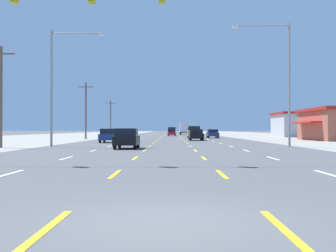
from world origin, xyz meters
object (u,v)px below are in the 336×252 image
at_px(suv_center_turn_distant_c, 171,131).
at_px(hatchback_center_turn_farther, 172,132).
at_px(hatchback_inner_left_nearest, 127,138).
at_px(streetlight_right_row_0, 283,74).
at_px(suv_inner_right_midfar, 194,132).
at_px(streetlight_left_row_0, 57,78).
at_px(hatchback_far_left_near, 109,136).
at_px(sedan_far_right_far, 213,134).
at_px(sedan_far_right_distant_b, 194,132).
at_px(suv_center_turn_farthest, 172,131).
at_px(box_truck_inner_right_distant_a, 184,128).
at_px(sedan_inner_right_mid, 196,135).

bearing_deg(suv_center_turn_distant_c, hatchback_center_turn_farther, -89.72).
height_order(hatchback_inner_left_nearest, hatchback_center_turn_farther, same).
bearing_deg(streetlight_right_row_0, hatchback_inner_left_nearest, -163.32).
distance_m(suv_inner_right_midfar, streetlight_left_row_0, 34.75).
bearing_deg(hatchback_far_left_near, hatchback_inner_left_nearest, -76.20).
bearing_deg(hatchback_inner_left_nearest, hatchback_far_left_near, 103.80).
bearing_deg(sedan_far_right_far, sedan_far_right_distant_b, 90.06).
bearing_deg(hatchback_inner_left_nearest, suv_center_turn_farthest, 87.16).
relative_size(sedan_far_right_far, streetlight_right_row_0, 0.43).
bearing_deg(streetlight_right_row_0, sedan_far_right_distant_b, 91.74).
distance_m(hatchback_inner_left_nearest, suv_center_turn_farthest, 71.10).
height_order(hatchback_inner_left_nearest, sedan_far_right_distant_b, hatchback_inner_left_nearest).
distance_m(box_truck_inner_right_distant_a, sedan_far_right_distant_b, 12.88).
distance_m(sedan_inner_right_mid, streetlight_left_row_0, 23.82).
relative_size(hatchback_center_turn_farther, suv_center_turn_farthest, 0.80).
bearing_deg(suv_center_turn_distant_c, streetlight_left_row_0, -95.88).
relative_size(suv_inner_right_midfar, sedan_far_right_distant_b, 1.09).
relative_size(sedan_inner_right_mid, streetlight_left_row_0, 0.45).
bearing_deg(suv_center_turn_farthest, sedan_far_right_far, -78.27).
xyz_separation_m(hatchback_inner_left_nearest, hatchback_center_turn_farther, (3.46, 59.49, 0.00)).
height_order(sedan_far_right_far, suv_center_turn_distant_c, suv_center_turn_distant_c).
bearing_deg(hatchback_inner_left_nearest, suv_center_turn_distant_c, 88.08).
bearing_deg(sedan_far_right_far, streetlight_left_row_0, -115.83).
bearing_deg(sedan_far_right_distant_b, box_truck_inner_right_distant_a, -105.23).
distance_m(sedan_inner_right_mid, hatchback_center_turn_farther, 36.46).
height_order(sedan_far_right_distant_b, suv_center_turn_distant_c, suv_center_turn_distant_c).
xyz_separation_m(suv_inner_right_midfar, sedan_far_right_far, (3.28, 2.76, -0.27)).
height_order(hatchback_inner_left_nearest, sedan_far_right_far, hatchback_inner_left_nearest).
xyz_separation_m(sedan_inner_right_mid, hatchback_center_turn_farther, (-3.18, 36.32, 0.03)).
bearing_deg(sedan_far_right_far, hatchback_far_left_near, -120.06).
bearing_deg(sedan_far_right_distant_b, sedan_inner_right_mid, -93.01).
relative_size(hatchback_inner_left_nearest, streetlight_left_row_0, 0.39).
bearing_deg(suv_inner_right_midfar, hatchback_inner_left_nearest, -101.18).
bearing_deg(streetlight_left_row_0, suv_center_turn_farthest, 81.61).
xyz_separation_m(suv_inner_right_midfar, hatchback_center_turn_farther, (-3.57, 23.91, -0.24)).
relative_size(sedan_far_right_far, suv_center_turn_farthest, 0.92).
bearing_deg(suv_center_turn_distant_c, sedan_far_right_far, -83.22).
bearing_deg(suv_inner_right_midfar, suv_center_turn_farthest, 95.64).
distance_m(suv_inner_right_midfar, streetlight_right_row_0, 32.65).
distance_m(sedan_inner_right_mid, streetlight_right_row_0, 21.00).
height_order(suv_center_turn_farthest, streetlight_left_row_0, streetlight_left_row_0).
bearing_deg(sedan_far_right_far, hatchback_center_turn_farther, 107.96).
bearing_deg(streetlight_right_row_0, streetlight_left_row_0, -180.00).
height_order(sedan_inner_right_mid, suv_center_turn_distant_c, suv_center_turn_distant_c).
relative_size(hatchback_inner_left_nearest, streetlight_right_row_0, 0.37).
distance_m(suv_inner_right_midfar, suv_center_turn_farthest, 35.61).
xyz_separation_m(box_truck_inner_right_distant_a, sedan_far_right_distant_b, (3.37, 12.38, -1.08)).
relative_size(hatchback_inner_left_nearest, sedan_inner_right_mid, 0.87).
height_order(hatchback_far_left_near, sedan_far_right_distant_b, hatchback_far_left_near).
height_order(sedan_far_right_distant_b, streetlight_left_row_0, streetlight_left_row_0).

